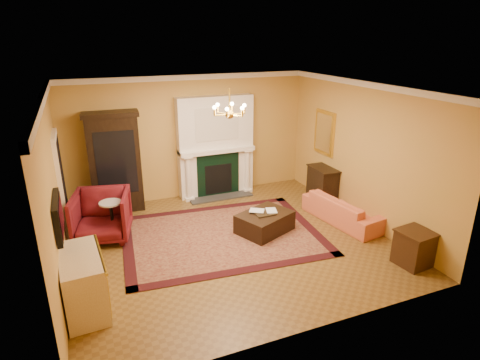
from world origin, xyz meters
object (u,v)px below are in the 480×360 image
wingback_armchair (102,214)px  commode (83,283)px  leather_ottoman (265,222)px  china_cabinet (116,165)px  pedestal_table (112,217)px  console_table (322,186)px  coral_sofa (344,205)px  end_table (414,249)px

wingback_armchair → commode: wingback_armchair is taller
leather_ottoman → china_cabinet: bearing=115.6°
pedestal_table → leather_ottoman: 3.08m
pedestal_table → commode: size_ratio=0.66×
wingback_armchair → console_table: (5.08, -0.09, -0.11)m
commode → leather_ottoman: 3.76m
pedestal_table → coral_sofa: pedestal_table is taller
coral_sofa → leather_ottoman: 1.83m
end_table → console_table: (0.06, 3.02, 0.12)m
coral_sofa → leather_ottoman: bearing=75.2°
china_cabinet → coral_sofa: bearing=-25.3°
pedestal_table → coral_sofa: (4.75, -1.11, -0.08)m
coral_sofa → end_table: (0.09, -1.94, -0.07)m
commode → wingback_armchair: bearing=75.5°
china_cabinet → pedestal_table: size_ratio=2.81×
china_cabinet → console_table: china_cabinet is taller
pedestal_table → leather_ottoman: bearing=-17.2°
leather_ottoman → end_table: bearing=-71.7°
wingback_armchair → pedestal_table: 0.21m
china_cabinet → coral_sofa: china_cabinet is taller
console_table → leather_ottoman: size_ratio=0.80×
china_cabinet → leather_ottoman: china_cabinet is taller
commode → leather_ottoman: bearing=15.6°
wingback_armchair → commode: size_ratio=0.90×
end_table → commode: bearing=170.5°
commode → console_table: size_ratio=1.39×
console_table → coral_sofa: bearing=-95.3°
console_table → commode: bearing=-156.6°
wingback_armchair → commode: bearing=-87.4°
pedestal_table → end_table: pedestal_table is taller
commode → coral_sofa: bearing=7.4°
china_cabinet → wingback_armchair: (-0.47, -1.34, -0.56)m
console_table → end_table: bearing=-88.7°
commode → console_table: 5.90m
china_cabinet → wingback_armchair: bearing=-105.0°
wingback_armchair → leather_ottoman: size_ratio=1.00×
pedestal_table → commode: commode is taller
coral_sofa → pedestal_table: bearing=68.3°
end_table → pedestal_table: bearing=147.7°
end_table → leather_ottoman: (-1.90, 2.14, -0.09)m
commode → coral_sofa: commode is taller
leather_ottoman → pedestal_table: bearing=139.5°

